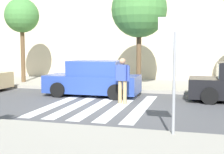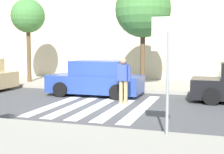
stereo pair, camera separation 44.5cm
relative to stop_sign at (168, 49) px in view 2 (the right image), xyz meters
name	(u,v)px [view 2 (the right image)]	position (x,y,z in m)	size (l,w,h in m)	color
ground_plane	(98,106)	(-2.96, 3.45, -2.10)	(120.00, 120.00, 0.00)	#4C4C4F
sidewalk_far	(136,85)	(-2.96, 9.45, -2.03)	(60.00, 4.80, 0.14)	#9E998C
building_facade_far	(152,27)	(-2.96, 13.85, 1.39)	(56.00, 4.00, 6.98)	beige
crosswalk_stripe_0	(61,103)	(-4.56, 3.65, -2.09)	(0.44, 5.20, 0.01)	silver
crosswalk_stripe_1	(80,104)	(-3.76, 3.65, -2.09)	(0.44, 5.20, 0.01)	silver
crosswalk_stripe_2	(100,105)	(-2.96, 3.65, -2.09)	(0.44, 5.20, 0.01)	silver
crosswalk_stripe_3	(121,106)	(-2.16, 3.65, -2.09)	(0.44, 5.20, 0.01)	silver
crosswalk_stripe_4	(142,108)	(-1.36, 3.65, -2.09)	(0.44, 5.20, 0.01)	silver
stop_sign	(168,49)	(0.00, 0.00, 0.00)	(0.76, 0.08, 2.68)	gray
pedestrian_crossing	(123,78)	(-2.21, 4.17, -1.12)	(0.57, 0.31, 1.72)	tan
parked_car_blue	(96,79)	(-3.90, 5.75, -1.37)	(4.10, 1.92, 1.55)	#284293
street_tree_west	(28,17)	(-9.10, 8.61, 1.75)	(1.92, 1.92, 4.72)	brown
street_tree_center	(143,10)	(-2.28, 7.89, 1.82)	(2.68, 2.68, 5.13)	brown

